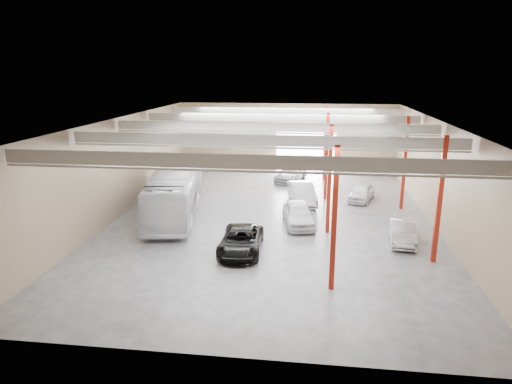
% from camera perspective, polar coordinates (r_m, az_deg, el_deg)
% --- Properties ---
extents(depot_shell, '(22.12, 32.12, 7.06)m').
position_cam_1_polar(depot_shell, '(31.45, 2.42, 5.36)').
color(depot_shell, '#434348').
rests_on(depot_shell, ground).
extents(coach_bus, '(4.95, 12.73, 3.46)m').
position_cam_1_polar(coach_bus, '(33.59, -10.03, 0.10)').
color(coach_bus, silver).
rests_on(coach_bus, ground).
extents(black_sedan, '(2.47, 5.09, 1.39)m').
position_cam_1_polar(black_sedan, '(26.51, -1.89, -6.09)').
color(black_sedan, black).
rests_on(black_sedan, ground).
extents(car_row_a, '(2.68, 4.94, 1.59)m').
position_cam_1_polar(car_row_a, '(31.09, 5.31, -2.73)').
color(car_row_a, silver).
rests_on(car_row_a, ground).
extents(car_row_b, '(2.62, 5.23, 1.64)m').
position_cam_1_polar(car_row_b, '(36.17, 5.77, -0.16)').
color(car_row_b, '#AFB0B4').
rests_on(car_row_b, ground).
extents(car_row_c, '(3.38, 5.30, 1.43)m').
position_cam_1_polar(car_row_c, '(43.51, 4.39, 2.32)').
color(car_row_c, gray).
rests_on(car_row_c, ground).
extents(car_right_near, '(1.86, 4.27, 1.36)m').
position_cam_1_polar(car_right_near, '(29.37, 17.82, -4.73)').
color(car_right_near, '#ACACB1').
rests_on(car_right_near, ground).
extents(car_right_far, '(2.80, 4.30, 1.36)m').
position_cam_1_polar(car_right_far, '(37.85, 13.07, -0.02)').
color(car_right_far, silver).
rests_on(car_right_far, ground).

